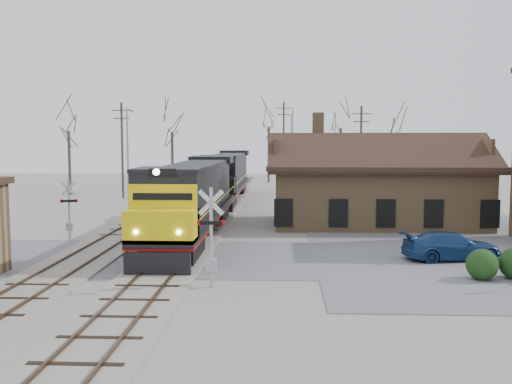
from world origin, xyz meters
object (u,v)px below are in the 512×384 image
(locomotive_lead, at_px, (192,198))
(locomotive_trailing, at_px, (227,175))
(depot, at_px, (376,190))
(parked_car, at_px, (452,246))

(locomotive_lead, distance_m, locomotive_trailing, 21.35)
(depot, height_order, locomotive_trailing, depot)
(depot, distance_m, locomotive_trailing, 19.31)
(depot, relative_size, locomotive_lead, 0.72)
(depot, bearing_deg, parked_car, -81.20)
(depot, distance_m, locomotive_lead, 13.51)
(locomotive_lead, bearing_deg, depot, 27.43)
(parked_car, bearing_deg, locomotive_trailing, 18.69)
(locomotive_lead, relative_size, locomotive_trailing, 1.00)
(locomotive_lead, height_order, parked_car, locomotive_lead)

